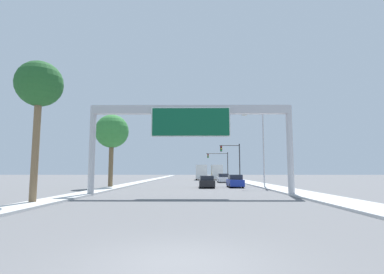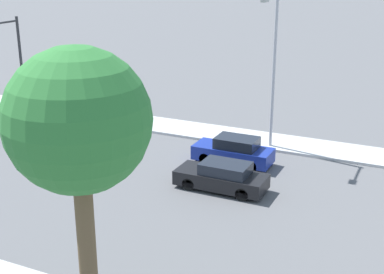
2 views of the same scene
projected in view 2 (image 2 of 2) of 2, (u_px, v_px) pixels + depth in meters
name	position (u px, v px, depth m)	size (l,w,h in m)	color
car_far_center	(222.00, 177.00, 26.19)	(1.77, 4.49, 1.42)	black
car_mid_left	(16.00, 117.00, 35.76)	(1.90, 4.72, 1.53)	silver
car_near_left	(234.00, 151.00, 29.47)	(1.72, 4.36, 1.54)	navy
traffic_light_near_intersection	(9.00, 52.00, 37.24)	(3.74, 0.32, 6.93)	#2D2D30
palm_tree_background	(78.00, 124.00, 14.26)	(4.03, 4.03, 8.80)	brown
street_lamp_right	(273.00, 61.00, 30.17)	(2.63, 0.28, 9.04)	#B2B2B7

